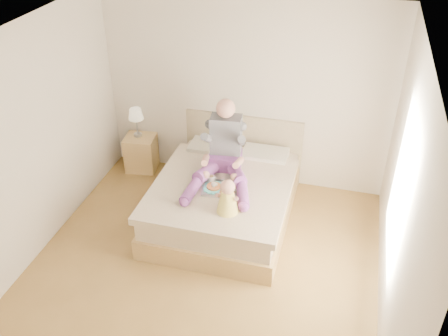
% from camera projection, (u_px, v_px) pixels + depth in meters
% --- Properties ---
extents(room, '(4.02, 4.22, 2.71)m').
position_uv_depth(room, '(206.00, 161.00, 5.01)').
color(room, brown).
rests_on(room, ground).
extents(bed, '(1.70, 2.18, 1.00)m').
position_uv_depth(bed, '(226.00, 196.00, 6.54)').
color(bed, '#A4834C').
rests_on(bed, ground).
extents(nightstand, '(0.49, 0.45, 0.54)m').
position_uv_depth(nightstand, '(141.00, 153.00, 7.55)').
color(nightstand, '#A4834C').
rests_on(nightstand, ground).
extents(lamp, '(0.22, 0.22, 0.44)m').
position_uv_depth(lamp, '(136.00, 116.00, 7.26)').
color(lamp, '#AAACB1').
rests_on(lamp, nightstand).
extents(adult, '(0.83, 1.23, 0.99)m').
position_uv_depth(adult, '(224.00, 153.00, 6.32)').
color(adult, '#6C327F').
rests_on(adult, bed).
extents(tray, '(0.50, 0.42, 0.13)m').
position_uv_depth(tray, '(221.00, 187.00, 6.14)').
color(tray, '#AAACB1').
rests_on(tray, bed).
extents(baby, '(0.29, 0.38, 0.43)m').
position_uv_depth(baby, '(228.00, 199.00, 5.70)').
color(baby, '#FFE550').
rests_on(baby, bed).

